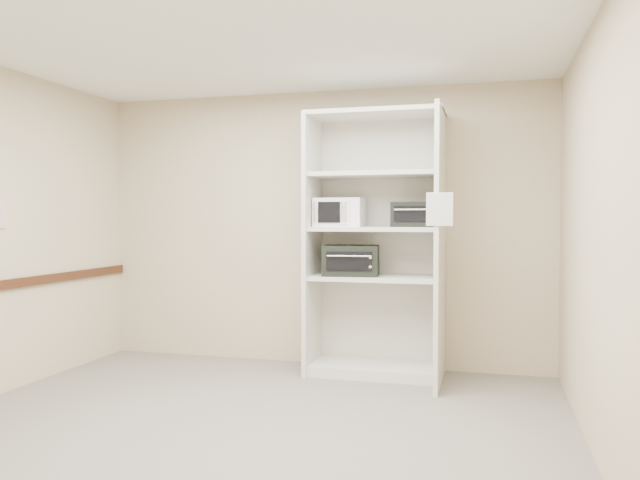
% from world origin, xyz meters
% --- Properties ---
extents(floor, '(4.50, 4.00, 0.01)m').
position_xyz_m(floor, '(0.00, 0.00, 0.00)').
color(floor, slate).
rests_on(floor, ground).
extents(ceiling, '(4.50, 4.00, 0.01)m').
position_xyz_m(ceiling, '(0.00, 0.00, 2.70)').
color(ceiling, white).
extents(wall_back, '(4.50, 0.02, 2.70)m').
position_xyz_m(wall_back, '(0.00, 2.00, 1.35)').
color(wall_back, '#C4B590').
rests_on(wall_back, ground).
extents(wall_front, '(4.50, 0.02, 2.70)m').
position_xyz_m(wall_front, '(0.00, -2.00, 1.35)').
color(wall_front, '#C4B590').
rests_on(wall_front, ground).
extents(wall_right, '(0.02, 4.00, 2.70)m').
position_xyz_m(wall_right, '(2.25, 0.00, 1.35)').
color(wall_right, '#C4B590').
rests_on(wall_right, ground).
extents(shelving_unit, '(1.24, 0.92, 2.42)m').
position_xyz_m(shelving_unit, '(0.67, 1.70, 1.13)').
color(shelving_unit, beige).
rests_on(shelving_unit, floor).
extents(microwave, '(0.45, 0.34, 0.27)m').
position_xyz_m(microwave, '(0.27, 1.73, 1.50)').
color(microwave, white).
rests_on(microwave, shelving_unit).
extents(toaster_oven_upper, '(0.42, 0.33, 0.23)m').
position_xyz_m(toaster_oven_upper, '(0.98, 1.71, 1.48)').
color(toaster_oven_upper, black).
rests_on(toaster_oven_upper, shelving_unit).
extents(toaster_oven_lower, '(0.54, 0.44, 0.28)m').
position_xyz_m(toaster_oven_lower, '(0.40, 1.65, 1.06)').
color(toaster_oven_lower, black).
rests_on(toaster_oven_lower, shelving_unit).
extents(paper_sign, '(0.21, 0.02, 0.26)m').
position_xyz_m(paper_sign, '(1.25, 1.07, 1.52)').
color(paper_sign, white).
rests_on(paper_sign, shelving_unit).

